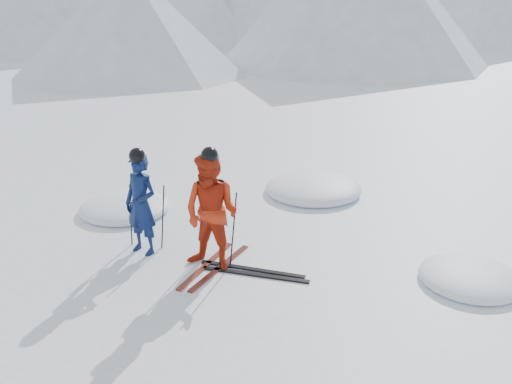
% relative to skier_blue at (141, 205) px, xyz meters
% --- Properties ---
extents(ground, '(160.00, 160.00, 0.00)m').
position_rel_skier_blue_xyz_m(ground, '(3.44, 0.02, -0.85)').
color(ground, white).
rests_on(ground, ground).
extents(skier_blue, '(0.71, 0.55, 1.71)m').
position_rel_skier_blue_xyz_m(skier_blue, '(0.00, 0.00, 0.00)').
color(skier_blue, '#0B1946').
rests_on(skier_blue, ground).
extents(skier_red, '(1.00, 0.83, 1.87)m').
position_rel_skier_blue_xyz_m(skier_red, '(1.30, -0.15, 0.08)').
color(skier_red, '#B8280E').
rests_on(skier_red, ground).
extents(pole_blue_left, '(0.12, 0.08, 1.14)m').
position_rel_skier_blue_xyz_m(pole_blue_left, '(-0.30, 0.15, -0.28)').
color(pole_blue_left, black).
rests_on(pole_blue_left, ground).
extents(pole_blue_right, '(0.12, 0.07, 1.14)m').
position_rel_skier_blue_xyz_m(pole_blue_right, '(0.25, 0.25, -0.28)').
color(pole_blue_right, black).
rests_on(pole_blue_right, ground).
extents(pole_red_left, '(0.12, 0.10, 1.25)m').
position_rel_skier_blue_xyz_m(pole_red_left, '(1.00, 0.10, -0.23)').
color(pole_red_left, black).
rests_on(pole_red_left, ground).
extents(pole_red_right, '(0.12, 0.09, 1.25)m').
position_rel_skier_blue_xyz_m(pole_red_right, '(1.60, 0.00, -0.23)').
color(pole_red_right, black).
rests_on(pole_red_right, ground).
extents(ski_worn_left, '(0.26, 1.70, 0.03)m').
position_rel_skier_blue_xyz_m(ski_worn_left, '(1.18, -0.15, -0.84)').
color(ski_worn_left, black).
rests_on(ski_worn_left, ground).
extents(ski_worn_right, '(0.38, 1.69, 0.03)m').
position_rel_skier_blue_xyz_m(ski_worn_right, '(1.42, -0.15, -0.84)').
color(ski_worn_right, black).
rests_on(ski_worn_right, ground).
extents(ski_loose_a, '(1.70, 0.10, 0.03)m').
position_rel_skier_blue_xyz_m(ski_loose_a, '(1.93, -0.05, -0.84)').
color(ski_loose_a, black).
rests_on(ski_loose_a, ground).
extents(ski_loose_b, '(1.70, 0.16, 0.03)m').
position_rel_skier_blue_xyz_m(ski_loose_b, '(2.03, -0.20, -0.84)').
color(ski_loose_b, black).
rests_on(ski_loose_b, ground).
extents(snow_lumps, '(9.56, 5.97, 0.46)m').
position_rel_skier_blue_xyz_m(snow_lumps, '(2.00, 2.20, -0.85)').
color(snow_lumps, white).
rests_on(snow_lumps, ground).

